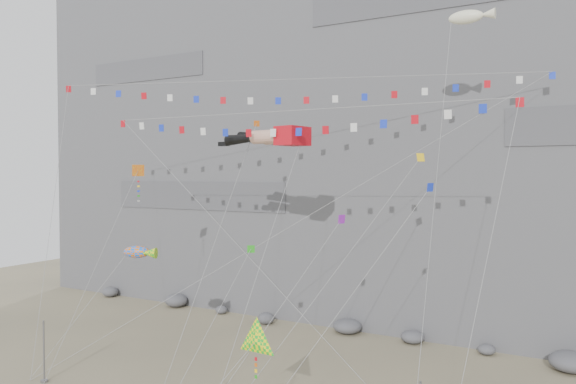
% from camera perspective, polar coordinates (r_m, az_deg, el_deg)
% --- Properties ---
extents(cliff, '(80.00, 28.00, 50.00)m').
position_cam_1_polar(cliff, '(65.12, 11.54, 11.26)').
color(cliff, slate).
rests_on(cliff, ground).
extents(talus_boulders, '(60.00, 3.00, 1.20)m').
position_cam_1_polar(talus_boulders, '(52.10, 6.05, -13.44)').
color(talus_boulders, '#59595E').
rests_on(talus_boulders, ground).
extents(anchor_pole_left, '(0.12, 0.12, 4.28)m').
position_cam_1_polar(anchor_pole_left, '(43.47, -23.55, -14.62)').
color(anchor_pole_left, slate).
rests_on(anchor_pole_left, ground).
extents(legs_kite, '(8.61, 15.17, 21.50)m').
position_cam_1_polar(legs_kite, '(41.17, -1.81, 5.56)').
color(legs_kite, red).
rests_on(legs_kite, ground).
extents(flag_banner_upper, '(36.19, 20.83, 28.98)m').
position_cam_1_polar(flag_banner_upper, '(44.97, 0.41, 11.36)').
color(flag_banner_upper, red).
rests_on(flag_banner_upper, ground).
extents(flag_banner_lower, '(29.89, 7.25, 23.47)m').
position_cam_1_polar(flag_banner_lower, '(38.92, -0.21, 8.21)').
color(flag_banner_lower, red).
rests_on(flag_banner_lower, ground).
extents(harlequin_kite, '(2.05, 9.87, 17.00)m').
position_cam_1_polar(harlequin_kite, '(46.94, -15.01, 2.07)').
color(harlequin_kite, red).
rests_on(harlequin_kite, ground).
extents(fish_windsock, '(5.88, 7.41, 11.26)m').
position_cam_1_polar(fish_windsock, '(43.73, -15.13, -5.92)').
color(fish_windsock, orange).
rests_on(fish_windsock, ground).
extents(delta_kite, '(4.49, 4.87, 7.85)m').
position_cam_1_polar(delta_kite, '(30.86, -3.33, -14.92)').
color(delta_kite, '#FEEC0C').
rests_on(delta_kite, ground).
extents(blimp_windsock, '(3.53, 13.68, 28.13)m').
position_cam_1_polar(blimp_windsock, '(41.46, 17.60, 16.46)').
color(blimp_windsock, white).
rests_on(blimp_windsock, ground).
extents(small_kite_a, '(2.51, 14.78, 23.22)m').
position_cam_1_polar(small_kite_a, '(44.54, -3.44, 6.31)').
color(small_kite_a, '#D75912').
rests_on(small_kite_a, ground).
extents(small_kite_b, '(5.29, 10.35, 15.70)m').
position_cam_1_polar(small_kite_b, '(35.54, 5.30, -3.01)').
color(small_kite_b, purple).
rests_on(small_kite_b, ground).
extents(small_kite_c, '(1.10, 10.85, 13.81)m').
position_cam_1_polar(small_kite_c, '(37.57, -3.93, -6.08)').
color(small_kite_c, '#21A118').
rests_on(small_kite_c, ground).
extents(small_kite_d, '(7.98, 14.61, 21.98)m').
position_cam_1_polar(small_kite_d, '(37.56, 13.03, 3.05)').
color(small_kite_d, yellow).
rests_on(small_kite_d, ground).
extents(small_kite_e, '(8.49, 7.71, 17.23)m').
position_cam_1_polar(small_kite_e, '(32.23, 13.88, -0.06)').
color(small_kite_e, '#162FC7').
rests_on(small_kite_e, ground).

